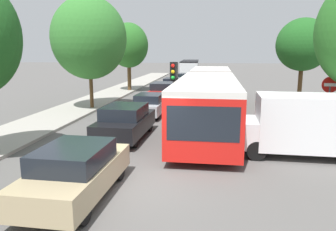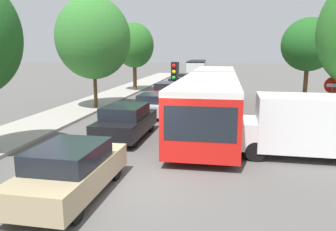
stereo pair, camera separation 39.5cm
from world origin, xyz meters
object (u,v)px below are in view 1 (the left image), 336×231
(queued_car_red, at_px, (163,92))
(queued_car_silver, at_px, (150,105))
(traffic_light, at_px, (174,81))
(queued_car_black, at_px, (125,122))
(queued_car_tan, at_px, (76,171))
(queued_car_green, at_px, (179,79))
(no_entry_sign, at_px, (329,98))
(tree_left_mid, at_px, (89,40))
(articulated_bus, at_px, (209,93))
(queued_car_navy, at_px, (173,85))
(city_bus_rear, at_px, (190,67))
(white_van, at_px, (307,124))
(tree_right_mid, at_px, (303,45))
(tree_left_far, at_px, (129,47))

(queued_car_red, bearing_deg, queued_car_silver, -177.89)
(traffic_light, bearing_deg, queued_car_black, -44.60)
(queued_car_tan, bearing_deg, queued_car_green, 2.01)
(traffic_light, bearing_deg, queued_car_tan, -0.20)
(queued_car_green, distance_m, no_entry_sign, 24.02)
(queued_car_silver, xyz_separation_m, tree_left_mid, (-4.34, 1.67, 3.91))
(articulated_bus, bearing_deg, queued_car_navy, -162.98)
(queued_car_red, xyz_separation_m, queued_car_navy, (0.03, 5.90, -0.06))
(queued_car_tan, distance_m, queued_car_red, 17.39)
(no_entry_sign, bearing_deg, city_bus_rear, -166.69)
(queued_car_black, distance_m, white_van, 7.58)
(queued_car_red, distance_m, white_van, 14.77)
(articulated_bus, height_order, white_van, articulated_bus)
(articulated_bus, bearing_deg, queued_car_silver, -95.07)
(articulated_bus, height_order, queued_car_tan, articulated_bus)
(queued_car_tan, distance_m, queued_car_silver, 11.49)
(queued_car_navy, bearing_deg, tree_left_mid, 158.45)
(no_entry_sign, distance_m, tree_right_mid, 10.01)
(queued_car_black, xyz_separation_m, traffic_light, (2.05, 1.30, 1.73))
(queued_car_green, distance_m, tree_left_far, 8.18)
(articulated_bus, xyz_separation_m, tree_left_far, (-7.85, 12.19, 2.79))
(city_bus_rear, bearing_deg, articulated_bus, -176.07)
(queued_car_green, bearing_deg, queued_car_black, -178.61)
(queued_car_tan, height_order, traffic_light, traffic_light)
(queued_car_tan, distance_m, tree_right_mid, 19.68)
(articulated_bus, xyz_separation_m, queued_car_navy, (-3.62, 12.14, -0.83))
(queued_car_red, distance_m, tree_right_mid, 10.70)
(white_van, bearing_deg, queued_car_navy, -66.85)
(queued_car_red, height_order, queued_car_navy, queued_car_red)
(white_van, relative_size, tree_left_far, 0.77)
(queued_car_black, relative_size, tree_left_mid, 0.59)
(queued_car_black, bearing_deg, queued_car_green, 1.39)
(queued_car_navy, bearing_deg, queued_car_red, -178.80)
(queued_car_tan, xyz_separation_m, tree_left_mid, (-4.56, 13.16, 3.86))
(queued_car_black, xyz_separation_m, tree_right_mid, (10.08, 10.53, 3.56))
(articulated_bus, distance_m, no_entry_sign, 6.65)
(queued_car_green, distance_m, traffic_light, 22.04)
(queued_car_navy, height_order, tree_left_far, tree_left_far)
(queued_car_silver, distance_m, tree_left_mid, 6.08)
(queued_car_red, xyz_separation_m, tree_left_mid, (-4.27, -4.22, 3.84))
(white_van, xyz_separation_m, tree_right_mid, (2.68, 12.11, 3.09))
(queued_car_silver, height_order, queued_car_red, queued_car_red)
(queued_car_tan, bearing_deg, white_van, -55.61)
(city_bus_rear, xyz_separation_m, no_entry_sign, (8.69, -36.73, 0.46))
(articulated_bus, distance_m, queued_car_black, 6.23)
(queued_car_black, bearing_deg, no_entry_sign, -82.82)
(tree_left_far, bearing_deg, queued_car_green, 55.06)
(queued_car_red, height_order, traffic_light, traffic_light)
(no_entry_sign, distance_m, tree_left_far, 21.02)
(tree_left_mid, bearing_deg, city_bus_rear, 81.71)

